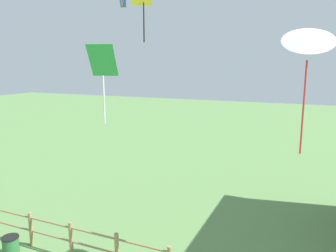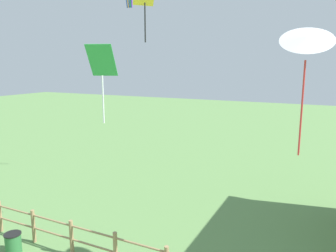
# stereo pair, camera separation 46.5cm
# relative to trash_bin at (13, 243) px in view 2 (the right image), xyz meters

# --- Properties ---
(trash_bin) EXTENTS (0.60, 0.60, 0.74)m
(trash_bin) POSITION_rel_trash_bin_xyz_m (0.00, 0.00, 0.00)
(trash_bin) COLOR #2D6B38
(trash_bin) RESTS_ON ground_plane
(kite_green_diamond) EXTENTS (0.99, 0.89, 2.42)m
(kite_green_diamond) POSITION_rel_trash_bin_xyz_m (3.39, 1.07, 6.20)
(kite_green_diamond) COLOR green
(kite_white_delta) EXTENTS (1.51, 1.37, 3.50)m
(kite_white_delta) POSITION_rel_trash_bin_xyz_m (9.09, 2.12, 6.88)
(kite_white_delta) COLOR white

